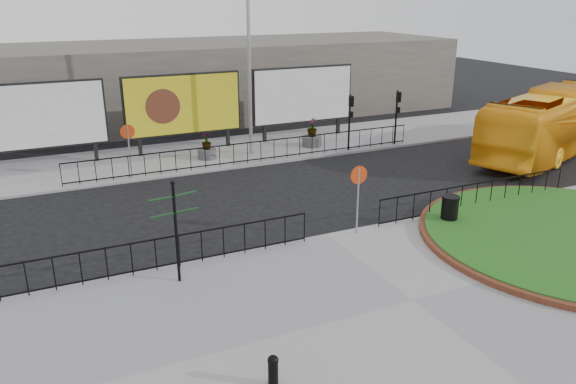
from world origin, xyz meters
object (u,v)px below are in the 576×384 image
planter_b (207,150)px  billboard_mid (183,105)px  bollard (273,369)px  litter_bin (450,210)px  lamp_post (249,63)px  fingerpost_sign (175,222)px  planter_c (312,136)px  bus (551,123)px

planter_b → billboard_mid: bearing=106.4°
bollard → litter_bin: 10.91m
lamp_post → bollard: 19.24m
fingerpost_sign → lamp_post: bearing=54.3°
billboard_mid → litter_bin: size_ratio=5.75×
lamp_post → litter_bin: bearing=-76.1°
bollard → planter_c: 20.21m
billboard_mid → planter_b: billboard_mid is taller
billboard_mid → bollard: billboard_mid is taller
bollard → fingerpost_sign: bearing=96.6°
fingerpost_sign → bollard: (0.63, -5.44, -1.46)m
billboard_mid → planter_b: size_ratio=4.59×
fingerpost_sign → bollard: 5.67m
fingerpost_sign → litter_bin: size_ratio=2.88×
lamp_post → planter_b: 4.90m
litter_bin → lamp_post: bearing=103.9°
fingerpost_sign → litter_bin: (10.04, 0.09, -1.33)m
planter_c → billboard_mid: bearing=162.9°
fingerpost_sign → planter_c: 16.17m
fingerpost_sign → bus: bearing=9.4°
lamp_post → planter_b: (-2.43, -0.00, -4.25)m
litter_bin → planter_b: (-5.42, 12.10, -0.09)m
lamp_post → bollard: bearing=-110.0°
planter_b → planter_c: bearing=-0.5°
bus → planter_c: size_ratio=7.87×
planter_b → planter_c: size_ratio=0.86×
billboard_mid → bollard: 20.00m
lamp_post → litter_bin: size_ratio=8.57×
fingerpost_sign → planter_c: fingerpost_sign is taller
bollard → litter_bin: litter_bin is taller
fingerpost_sign → planter_c: size_ratio=1.99×
bollard → bus: size_ratio=0.06×
fingerpost_sign → bus: (21.40, 5.74, -0.28)m
litter_bin → bus: size_ratio=0.09×
fingerpost_sign → litter_bin: fingerpost_sign is taller
litter_bin → planter_c: planter_c is taller
billboard_mid → lamp_post: bearing=-33.3°
lamp_post → bus: size_ratio=0.75×
bus → planter_b: 18.02m
bollard → bus: 23.62m
lamp_post → planter_c: 5.48m
bollard → planter_c: size_ratio=0.48×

